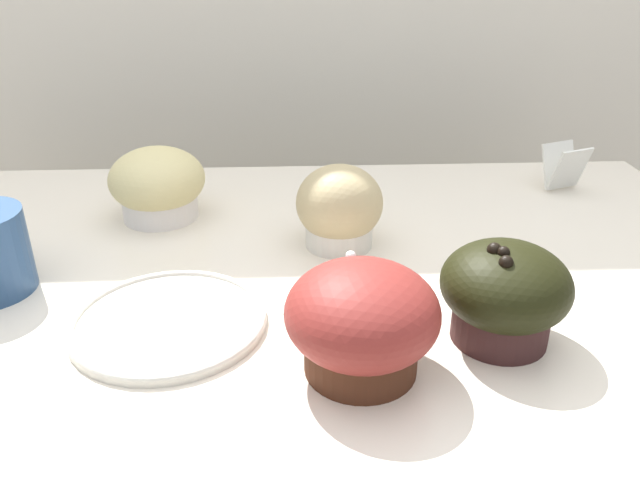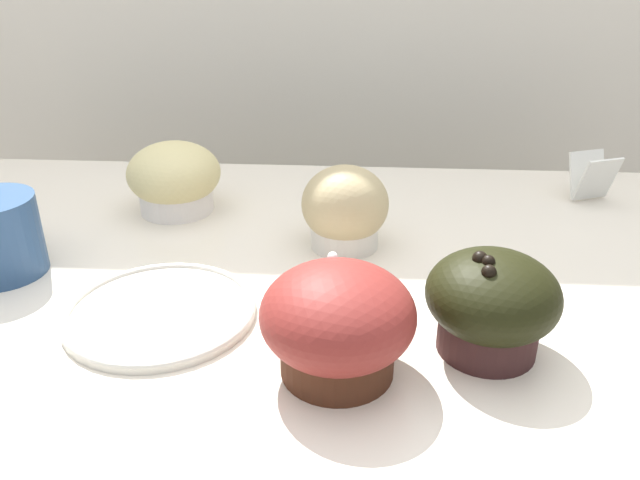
% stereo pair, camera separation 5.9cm
% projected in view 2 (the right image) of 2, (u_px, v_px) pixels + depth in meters
% --- Properties ---
extents(wall_back, '(3.20, 0.10, 1.80)m').
position_uv_depth(wall_back, '(327.00, 140.00, 1.19)').
color(wall_back, beige).
rests_on(wall_back, ground).
extents(muffin_front_center, '(0.11, 0.11, 0.09)m').
position_uv_depth(muffin_front_center, '(491.00, 303.00, 0.49)').
color(muffin_front_center, '#381E1D').
rests_on(muffin_front_center, display_counter).
extents(muffin_back_left, '(0.09, 0.09, 0.09)m').
position_uv_depth(muffin_back_left, '(345.00, 210.00, 0.66)').
color(muffin_back_left, silver).
rests_on(muffin_back_left, display_counter).
extents(muffin_back_right, '(0.12, 0.12, 0.09)m').
position_uv_depth(muffin_back_right, '(338.00, 323.00, 0.47)').
color(muffin_back_right, '#462415').
rests_on(muffin_back_right, display_counter).
extents(muffin_front_left, '(0.11, 0.11, 0.09)m').
position_uv_depth(muffin_front_left, '(175.00, 178.00, 0.75)').
color(muffin_front_left, white).
rests_on(muffin_front_left, display_counter).
extents(serving_plate, '(0.17, 0.17, 0.01)m').
position_uv_depth(serving_plate, '(161.00, 311.00, 0.56)').
color(serving_plate, beige).
rests_on(serving_plate, display_counter).
extents(price_card, '(0.06, 0.06, 0.06)m').
position_uv_depth(price_card, '(592.00, 177.00, 0.79)').
color(price_card, white).
rests_on(price_card, display_counter).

